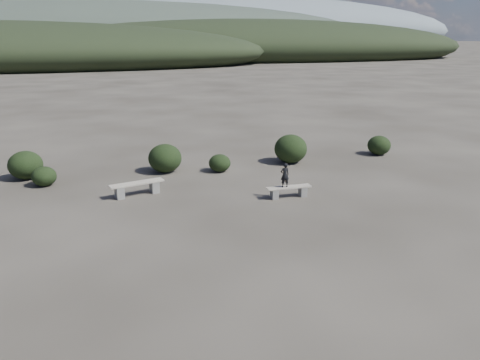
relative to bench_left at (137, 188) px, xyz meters
name	(u,v)px	position (x,y,z in m)	size (l,w,h in m)	color
ground	(273,256)	(3.16, -6.12, -0.30)	(1200.00, 1200.00, 0.00)	#2D2823
bench_left	(137,188)	(0.00, 0.00, 0.00)	(2.04, 0.91, 0.50)	slate
bench_right	(289,191)	(5.32, -1.74, -0.05)	(1.67, 0.35, 0.42)	slate
seated_person	(285,175)	(5.15, -1.74, 0.56)	(0.33, 0.22, 0.90)	black
shrub_a	(44,176)	(-3.45, 2.20, 0.08)	(0.95, 0.95, 0.77)	black
shrub_b	(165,158)	(1.40, 2.89, 0.31)	(1.44, 1.44, 1.24)	black
shrub_c	(220,163)	(3.69, 2.32, 0.08)	(0.96, 0.96, 0.77)	black
shrub_d	(291,149)	(7.23, 2.89, 0.36)	(1.52, 1.52, 1.33)	black
shrub_e	(379,145)	(12.06, 3.16, 0.17)	(1.14, 1.14, 0.95)	black
shrub_f	(26,165)	(-4.27, 3.44, 0.28)	(1.38, 1.38, 1.17)	black
mountain_ridges	(96,29)	(-4.32, 332.94, 10.53)	(500.00, 400.00, 56.00)	black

